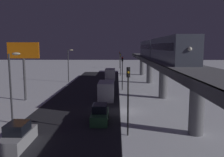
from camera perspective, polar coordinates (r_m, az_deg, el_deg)
name	(u,v)px	position (r m, az deg, el deg)	size (l,w,h in m)	color
ground_plane	(121,111)	(30.59, 2.10, -7.90)	(240.00, 240.00, 0.00)	white
avenue_asphalt	(78,111)	(31.00, -8.33, -7.76)	(11.00, 95.44, 0.01)	#28282D
elevated_railway	(176,70)	(30.52, 15.21, 1.97)	(5.00, 95.44, 6.13)	slate
subway_train	(158,49)	(43.36, 11.22, 7.14)	(2.94, 36.87, 3.40)	#4C5160
sedan_green	(100,115)	(26.25, -2.97, -8.77)	(1.91, 4.41, 1.97)	#2D6038
sedan_silver_2	(18,136)	(21.65, -21.91, -12.92)	(1.80, 4.50, 1.97)	#B2B2B7
box_truck	(110,74)	(59.32, -0.43, 1.04)	(2.40, 7.40, 2.80)	#B2B2B7
delivery_van	(106,90)	(37.82, -1.35, -2.78)	(2.40, 7.40, 2.80)	#B2B2B7
traffic_light_near	(128,91)	(21.45, 3.94, -3.13)	(0.32, 0.44, 6.40)	#2D2D2D
traffic_light_mid	(122,68)	(44.27, 2.53, 2.47)	(0.32, 0.44, 6.40)	#2D2D2D
traffic_light_far	(120,61)	(67.24, 2.08, 4.25)	(0.32, 0.44, 6.40)	#2D2D2D
traffic_light_distant	(120,57)	(90.25, 1.85, 5.13)	(0.32, 0.44, 6.40)	#2D2D2D
commercial_billboard	(24,56)	(38.09, -20.70, 5.10)	(4.80, 0.36, 8.90)	#4C4C51
street_lamp_near	(12,79)	(27.09, -23.09, -0.15)	(1.35, 0.44, 7.65)	#38383D
street_lamp_far	(69,62)	(55.70, -10.37, 4.06)	(1.35, 0.44, 7.65)	#38383D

